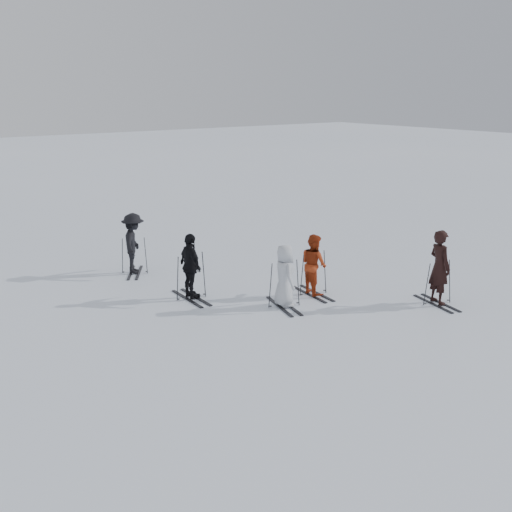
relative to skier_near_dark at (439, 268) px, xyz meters
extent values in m
plane|color=silver|center=(-3.14, 2.67, -0.97)|extent=(120.00, 120.00, 0.00)
imported|color=black|center=(0.00, 0.00, 0.00)|extent=(0.62, 0.80, 1.93)
imported|color=#9C2F11|center=(-2.06, 2.52, -0.15)|extent=(0.73, 0.88, 1.64)
imported|color=#B6BAC1|center=(-3.32, 2.22, -0.17)|extent=(0.71, 0.89, 1.60)
imported|color=black|center=(-4.91, 4.18, -0.10)|extent=(0.49, 1.05, 1.74)
imported|color=black|center=(-5.04, 7.25, -0.06)|extent=(1.20, 1.35, 1.81)
camera|label=1|loc=(-13.22, -9.85, 4.55)|focal=45.00mm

